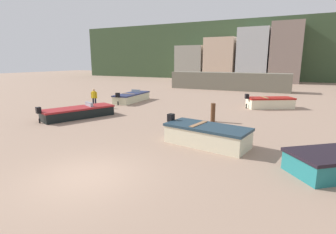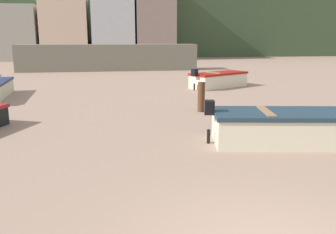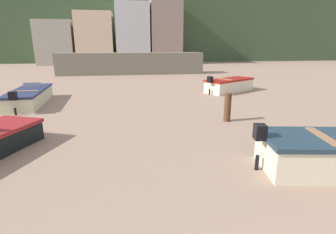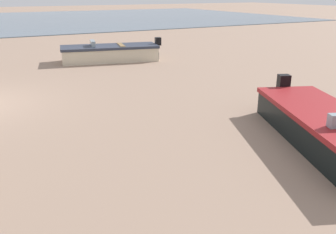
% 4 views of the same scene
% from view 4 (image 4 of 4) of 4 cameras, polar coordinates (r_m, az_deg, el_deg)
% --- Properties ---
extents(boat_cream_1, '(5.14, 2.72, 1.10)m').
position_cam_4_polar(boat_cream_1, '(18.82, -9.08, 9.88)').
color(boat_cream_1, beige).
rests_on(boat_cream_1, ground).
extents(boat_black_2, '(3.42, 5.19, 1.06)m').
position_cam_4_polar(boat_black_2, '(9.09, 23.61, -1.63)').
color(boat_black_2, black).
rests_on(boat_black_2, ground).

